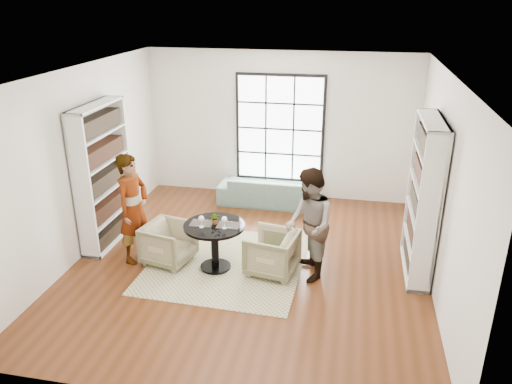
% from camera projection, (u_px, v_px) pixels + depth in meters
% --- Properties ---
extents(ground, '(6.00, 6.00, 0.00)m').
position_uv_depth(ground, '(250.00, 263.00, 8.00)').
color(ground, '#562A14').
extents(room_shell, '(6.00, 6.01, 6.00)m').
position_uv_depth(room_shell, '(257.00, 178.00, 8.03)').
color(room_shell, silver).
rests_on(room_shell, ground).
extents(rug, '(2.48, 2.48, 0.01)m').
position_uv_depth(rug, '(226.00, 264.00, 7.96)').
color(rug, '#C4B693').
rests_on(rug, ground).
extents(pedestal_table, '(0.94, 0.94, 0.75)m').
position_uv_depth(pedestal_table, '(215.00, 237.00, 7.65)').
color(pedestal_table, black).
rests_on(pedestal_table, ground).
extents(sofa, '(1.98, 0.79, 0.58)m').
position_uv_depth(sofa, '(268.00, 190.00, 10.15)').
color(sofa, gray).
rests_on(sofa, ground).
extents(armchair_left, '(0.86, 0.84, 0.66)m').
position_uv_depth(armchair_left, '(169.00, 243.00, 7.92)').
color(armchair_left, tan).
rests_on(armchair_left, ground).
extents(armchair_right, '(0.85, 0.83, 0.67)m').
position_uv_depth(armchair_right, '(272.00, 253.00, 7.62)').
color(armchair_right, tan).
rests_on(armchair_right, ground).
extents(person_left, '(0.56, 0.73, 1.78)m').
position_uv_depth(person_left, '(133.00, 208.00, 7.81)').
color(person_left, gray).
rests_on(person_left, ground).
extents(person_right, '(0.88, 1.00, 1.71)m').
position_uv_depth(person_right, '(309.00, 225.00, 7.33)').
color(person_right, gray).
rests_on(person_right, ground).
extents(placemat_left, '(0.35, 0.28, 0.01)m').
position_uv_depth(placemat_left, '(202.00, 223.00, 7.62)').
color(placemat_left, black).
rests_on(placemat_left, pedestal_table).
extents(placemat_right, '(0.35, 0.28, 0.01)m').
position_uv_depth(placemat_right, '(228.00, 225.00, 7.56)').
color(placemat_right, black).
rests_on(placemat_right, pedestal_table).
extents(cutlery_left, '(0.15, 0.23, 0.01)m').
position_uv_depth(cutlery_left, '(202.00, 223.00, 7.62)').
color(cutlery_left, silver).
rests_on(cutlery_left, placemat_left).
extents(cutlery_right, '(0.15, 0.23, 0.01)m').
position_uv_depth(cutlery_right, '(228.00, 225.00, 7.55)').
color(cutlery_right, silver).
rests_on(cutlery_right, placemat_right).
extents(wine_glass_left, '(0.09, 0.09, 0.19)m').
position_uv_depth(wine_glass_left, '(201.00, 219.00, 7.45)').
color(wine_glass_left, silver).
rests_on(wine_glass_left, pedestal_table).
extents(wine_glass_right, '(0.09, 0.09, 0.19)m').
position_uv_depth(wine_glass_right, '(224.00, 220.00, 7.42)').
color(wine_glass_right, silver).
rests_on(wine_glass_right, pedestal_table).
extents(flower_centerpiece, '(0.20, 0.19, 0.19)m').
position_uv_depth(flower_centerpiece, '(215.00, 218.00, 7.58)').
color(flower_centerpiece, gray).
rests_on(flower_centerpiece, pedestal_table).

